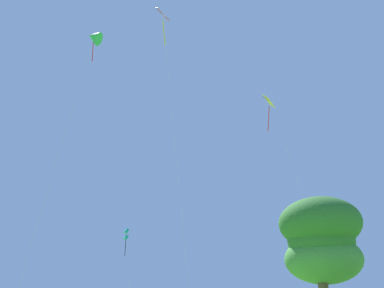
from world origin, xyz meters
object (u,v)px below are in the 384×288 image
(kite_yellow_diamond, at_px, (270,111))
(kite_teal_box, at_px, (126,235))
(tree_left_oak, at_px, (321,240))
(kite_green_small, at_px, (94,38))
(kite_pink_low, at_px, (164,27))

(kite_yellow_diamond, height_order, kite_teal_box, kite_yellow_diamond)
(kite_yellow_diamond, xyz_separation_m, tree_left_oak, (1.14, -8.58, -16.13))
(kite_green_small, xyz_separation_m, kite_pink_low, (5.43, 3.36, 3.97))
(kite_teal_box, xyz_separation_m, tree_left_oak, (17.66, -13.51, -2.76))
(kite_green_small, xyz_separation_m, kite_yellow_diamond, (17.11, 13.84, 0.62))
(kite_green_small, bearing_deg, tree_left_oak, 16.05)
(kite_green_small, height_order, kite_pink_low, kite_pink_low)
(tree_left_oak, bearing_deg, kite_teal_box, 142.59)
(kite_yellow_diamond, height_order, tree_left_oak, kite_yellow_diamond)
(kite_yellow_diamond, bearing_deg, kite_teal_box, 163.40)
(kite_teal_box, relative_size, tree_left_oak, 1.02)
(kite_yellow_diamond, bearing_deg, kite_green_small, -141.04)
(kite_green_small, height_order, kite_teal_box, kite_green_small)
(kite_yellow_diamond, bearing_deg, tree_left_oak, -82.41)
(kite_yellow_diamond, relative_size, tree_left_oak, 2.51)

